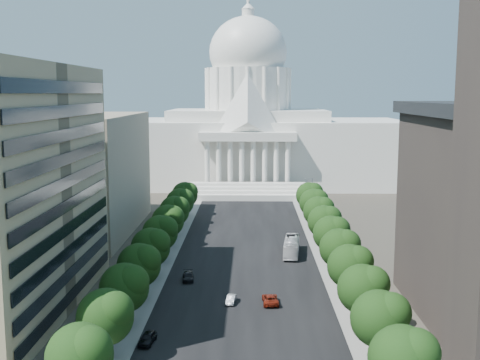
# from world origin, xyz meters

# --- Properties ---
(road_asphalt) EXTENTS (30.00, 260.00, 0.01)m
(road_asphalt) POSITION_xyz_m (0.00, 90.00, 0.00)
(road_asphalt) COLOR black
(road_asphalt) RESTS_ON ground
(sidewalk_left) EXTENTS (8.00, 260.00, 0.02)m
(sidewalk_left) POSITION_xyz_m (-19.00, 90.00, 0.00)
(sidewalk_left) COLOR gray
(sidewalk_left) RESTS_ON ground
(sidewalk_right) EXTENTS (8.00, 260.00, 0.02)m
(sidewalk_right) POSITION_xyz_m (19.00, 90.00, 0.00)
(sidewalk_right) COLOR gray
(sidewalk_right) RESTS_ON ground
(capitol) EXTENTS (120.00, 56.00, 73.00)m
(capitol) POSITION_xyz_m (0.00, 184.89, 20.01)
(capitol) COLOR white
(capitol) RESTS_ON ground
(office_block_left_far) EXTENTS (38.00, 52.00, 30.00)m
(office_block_left_far) POSITION_xyz_m (-48.00, 100.00, 15.00)
(office_block_left_far) COLOR gray
(office_block_left_far) RESTS_ON ground
(tree_l_a) EXTENTS (7.79, 7.60, 9.97)m
(tree_l_a) POSITION_xyz_m (-17.66, 11.81, 6.45)
(tree_l_a) COLOR #33261C
(tree_l_a) RESTS_ON ground
(tree_l_b) EXTENTS (7.79, 7.60, 9.97)m
(tree_l_b) POSITION_xyz_m (-17.66, 23.81, 6.45)
(tree_l_b) COLOR #33261C
(tree_l_b) RESTS_ON ground
(tree_l_c) EXTENTS (7.79, 7.60, 9.97)m
(tree_l_c) POSITION_xyz_m (-17.66, 35.81, 6.45)
(tree_l_c) COLOR #33261C
(tree_l_c) RESTS_ON ground
(tree_l_d) EXTENTS (7.79, 7.60, 9.97)m
(tree_l_d) POSITION_xyz_m (-17.66, 47.81, 6.45)
(tree_l_d) COLOR #33261C
(tree_l_d) RESTS_ON ground
(tree_l_e) EXTENTS (7.79, 7.60, 9.97)m
(tree_l_e) POSITION_xyz_m (-17.66, 59.81, 6.45)
(tree_l_e) COLOR #33261C
(tree_l_e) RESTS_ON ground
(tree_l_f) EXTENTS (7.79, 7.60, 9.97)m
(tree_l_f) POSITION_xyz_m (-17.66, 71.81, 6.45)
(tree_l_f) COLOR #33261C
(tree_l_f) RESTS_ON ground
(tree_l_g) EXTENTS (7.79, 7.60, 9.97)m
(tree_l_g) POSITION_xyz_m (-17.66, 83.81, 6.45)
(tree_l_g) COLOR #33261C
(tree_l_g) RESTS_ON ground
(tree_l_h) EXTENTS (7.79, 7.60, 9.97)m
(tree_l_h) POSITION_xyz_m (-17.66, 95.81, 6.45)
(tree_l_h) COLOR #33261C
(tree_l_h) RESTS_ON ground
(tree_l_i) EXTENTS (7.79, 7.60, 9.97)m
(tree_l_i) POSITION_xyz_m (-17.66, 107.81, 6.45)
(tree_l_i) COLOR #33261C
(tree_l_i) RESTS_ON ground
(tree_l_j) EXTENTS (7.79, 7.60, 9.97)m
(tree_l_j) POSITION_xyz_m (-17.66, 119.81, 6.45)
(tree_l_j) COLOR #33261C
(tree_l_j) RESTS_ON ground
(tree_r_a) EXTENTS (7.79, 7.60, 9.97)m
(tree_r_a) POSITION_xyz_m (18.34, 11.81, 6.45)
(tree_r_a) COLOR #33261C
(tree_r_a) RESTS_ON ground
(tree_r_b) EXTENTS (7.79, 7.60, 9.97)m
(tree_r_b) POSITION_xyz_m (18.34, 23.81, 6.45)
(tree_r_b) COLOR #33261C
(tree_r_b) RESTS_ON ground
(tree_r_c) EXTENTS (7.79, 7.60, 9.97)m
(tree_r_c) POSITION_xyz_m (18.34, 35.81, 6.45)
(tree_r_c) COLOR #33261C
(tree_r_c) RESTS_ON ground
(tree_r_d) EXTENTS (7.79, 7.60, 9.97)m
(tree_r_d) POSITION_xyz_m (18.34, 47.81, 6.45)
(tree_r_d) COLOR #33261C
(tree_r_d) RESTS_ON ground
(tree_r_e) EXTENTS (7.79, 7.60, 9.97)m
(tree_r_e) POSITION_xyz_m (18.34, 59.81, 6.45)
(tree_r_e) COLOR #33261C
(tree_r_e) RESTS_ON ground
(tree_r_f) EXTENTS (7.79, 7.60, 9.97)m
(tree_r_f) POSITION_xyz_m (18.34, 71.81, 6.45)
(tree_r_f) COLOR #33261C
(tree_r_f) RESTS_ON ground
(tree_r_g) EXTENTS (7.79, 7.60, 9.97)m
(tree_r_g) POSITION_xyz_m (18.34, 83.81, 6.45)
(tree_r_g) COLOR #33261C
(tree_r_g) RESTS_ON ground
(tree_r_h) EXTENTS (7.79, 7.60, 9.97)m
(tree_r_h) POSITION_xyz_m (18.34, 95.81, 6.45)
(tree_r_h) COLOR #33261C
(tree_r_h) RESTS_ON ground
(tree_r_i) EXTENTS (7.79, 7.60, 9.97)m
(tree_r_i) POSITION_xyz_m (18.34, 107.81, 6.45)
(tree_r_i) COLOR #33261C
(tree_r_i) RESTS_ON ground
(tree_r_j) EXTENTS (7.79, 7.60, 9.97)m
(tree_r_j) POSITION_xyz_m (18.34, 119.81, 6.45)
(tree_r_j) COLOR #33261C
(tree_r_j) RESTS_ON ground
(streetlight_b) EXTENTS (2.61, 0.44, 9.00)m
(streetlight_b) POSITION_xyz_m (19.90, 35.00, 5.82)
(streetlight_b) COLOR gray
(streetlight_b) RESTS_ON ground
(streetlight_c) EXTENTS (2.61, 0.44, 9.00)m
(streetlight_c) POSITION_xyz_m (19.90, 60.00, 5.82)
(streetlight_c) COLOR gray
(streetlight_c) RESTS_ON ground
(streetlight_d) EXTENTS (2.61, 0.44, 9.00)m
(streetlight_d) POSITION_xyz_m (19.90, 85.00, 5.82)
(streetlight_d) COLOR gray
(streetlight_d) RESTS_ON ground
(streetlight_e) EXTENTS (2.61, 0.44, 9.00)m
(streetlight_e) POSITION_xyz_m (19.90, 110.00, 5.82)
(streetlight_e) COLOR gray
(streetlight_e) RESTS_ON ground
(streetlight_f) EXTENTS (2.61, 0.44, 9.00)m
(streetlight_f) POSITION_xyz_m (19.90, 135.00, 5.82)
(streetlight_f) COLOR gray
(streetlight_f) RESTS_ON ground
(car_dark_a) EXTENTS (2.46, 4.81, 1.57)m
(car_dark_a) POSITION_xyz_m (-13.50, 29.71, 0.78)
(car_dark_a) COLOR black
(car_dark_a) RESTS_ON ground
(car_silver) EXTENTS (1.87, 4.14, 1.32)m
(car_silver) POSITION_xyz_m (-2.13, 46.61, 0.66)
(car_silver) COLOR #A4A5AB
(car_silver) RESTS_ON ground
(car_red) EXTENTS (2.88, 5.73, 1.56)m
(car_red) POSITION_xyz_m (4.53, 46.43, 0.78)
(car_red) COLOR maroon
(car_red) RESTS_ON ground
(car_dark_b) EXTENTS (2.58, 5.31, 1.49)m
(car_dark_b) POSITION_xyz_m (-10.73, 58.93, 0.74)
(car_dark_b) COLOR black
(car_dark_b) RESTS_ON ground
(city_bus) EXTENTS (4.47, 13.44, 3.67)m
(city_bus) POSITION_xyz_m (10.21, 77.83, 1.84)
(city_bus) COLOR silver
(city_bus) RESTS_ON ground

